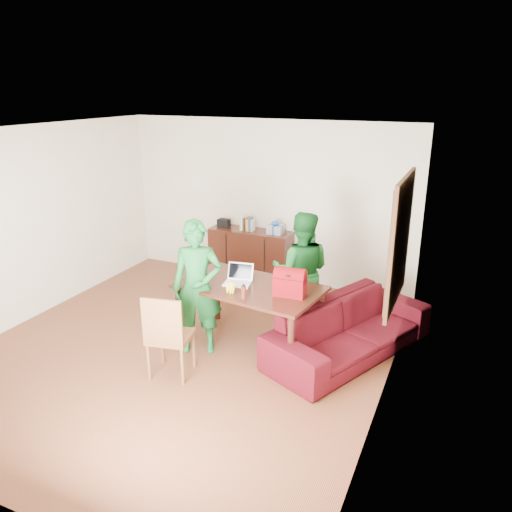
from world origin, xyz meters
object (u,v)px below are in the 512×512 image
at_px(chair, 171,351).
at_px(laptop, 237,281).
at_px(sofa, 350,329).
at_px(person_far, 301,271).
at_px(bottle, 244,292).
at_px(red_bag, 290,285).
at_px(person_near, 197,288).
at_px(table, 250,293).

xyz_separation_m(chair, laptop, (0.39, 0.97, 0.58)).
bearing_deg(sofa, person_far, 85.49).
bearing_deg(bottle, red_bag, 34.74).
xyz_separation_m(person_far, bottle, (-0.31, -1.16, 0.10)).
bearing_deg(person_near, chair, -113.90).
distance_m(person_far, laptop, 0.97).
height_order(bottle, sofa, bottle).
xyz_separation_m(table, sofa, (1.22, 0.32, -0.39)).
height_order(table, red_bag, red_bag).
bearing_deg(laptop, chair, -121.17).
bearing_deg(bottle, sofa, 32.82).
distance_m(bottle, sofa, 1.45).
bearing_deg(laptop, sofa, 4.43).
distance_m(table, person_near, 0.66).
bearing_deg(person_far, red_bag, 84.69).
bearing_deg(sofa, chair, 151.01).
bearing_deg(chair, laptop, 57.05).
bearing_deg(red_bag, bottle, -149.06).
relative_size(person_near, bottle, 9.49).
distance_m(red_bag, sofa, 1.00).
bearing_deg(red_bag, person_far, 96.00).
distance_m(chair, person_near, 0.84).
xyz_separation_m(laptop, sofa, (1.38, 0.34, -0.54)).
height_order(chair, laptop, laptop).
height_order(table, bottle, bottle).
xyz_separation_m(laptop, red_bag, (0.72, -0.06, 0.09)).
xyz_separation_m(person_far, red_bag, (0.15, -0.85, 0.15)).
distance_m(laptop, bottle, 0.46).
height_order(laptop, bottle, laptop).
xyz_separation_m(chair, person_far, (0.96, 1.75, 0.52)).
relative_size(person_far, sofa, 0.72).
xyz_separation_m(chair, sofa, (1.77, 1.31, 0.04)).
bearing_deg(bottle, table, 105.26).
distance_m(chair, bottle, 1.08).
bearing_deg(person_near, bottle, -27.27).
height_order(red_bag, sofa, red_bag).
bearing_deg(person_far, table, 46.02).
distance_m(person_far, red_bag, 0.87).
relative_size(person_near, person_far, 1.03).
distance_m(person_near, red_bag, 1.14).
distance_m(bottle, red_bag, 0.56).
height_order(table, person_far, person_far).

